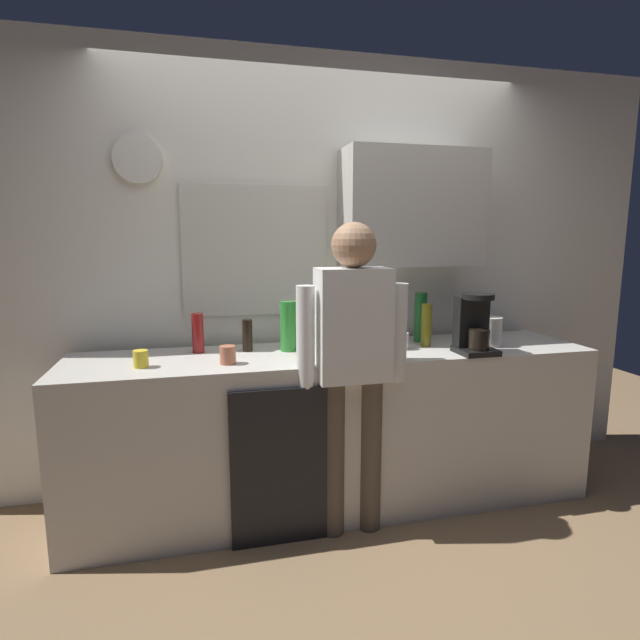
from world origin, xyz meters
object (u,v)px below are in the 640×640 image
at_px(cup_terracotta_mug, 228,355).
at_px(cup_white_mug, 401,341).
at_px(bottle_red_vinegar, 198,333).
at_px(bottle_green_wine, 420,317).
at_px(bottle_olive_oil, 426,325).
at_px(cup_yellow_cup, 141,359).
at_px(bottle_clear_soda, 288,326).
at_px(coffee_maker, 474,326).
at_px(storage_canister, 489,331).
at_px(bottle_amber_beer, 471,321).
at_px(person_at_sink, 353,355).
at_px(bottle_dark_sauce, 247,335).

height_order(cup_terracotta_mug, cup_white_mug, cup_white_mug).
relative_size(bottle_red_vinegar, bottle_green_wine, 0.73).
bearing_deg(bottle_olive_oil, cup_white_mug, -165.15).
bearing_deg(bottle_green_wine, cup_white_mug, -138.06).
relative_size(cup_terracotta_mug, cup_yellow_cup, 1.08).
relative_size(bottle_olive_oil, bottle_clear_soda, 0.89).
distance_m(bottle_olive_oil, cup_terracotta_mug, 1.16).
xyz_separation_m(bottle_olive_oil, bottle_red_vinegar, (-1.30, 0.14, -0.01)).
distance_m(coffee_maker, cup_terracotta_mug, 1.34).
bearing_deg(storage_canister, bottle_clear_soda, 172.85).
height_order(bottle_amber_beer, cup_terracotta_mug, bottle_amber_beer).
distance_m(bottle_clear_soda, cup_terracotta_mug, 0.42).
xyz_separation_m(bottle_amber_beer, cup_yellow_cup, (-1.92, -0.22, -0.07)).
relative_size(coffee_maker, bottle_clear_soda, 1.18).
height_order(bottle_clear_soda, cup_white_mug, bottle_clear_soda).
bearing_deg(storage_canister, coffee_maker, -143.14).
distance_m(bottle_green_wine, person_at_sink, 0.73).
xyz_separation_m(bottle_dark_sauce, bottle_red_vinegar, (-0.27, 0.03, 0.02)).
height_order(bottle_amber_beer, person_at_sink, person_at_sink).
bearing_deg(cup_yellow_cup, bottle_clear_soda, 13.78).
relative_size(bottle_clear_soda, storage_canister, 1.65).
bearing_deg(cup_terracotta_mug, cup_yellow_cup, 175.78).
relative_size(bottle_dark_sauce, bottle_clear_soda, 0.64).
relative_size(bottle_dark_sauce, bottle_green_wine, 0.60).
height_order(bottle_clear_soda, person_at_sink, person_at_sink).
bearing_deg(bottle_dark_sauce, storage_canister, -7.81).
xyz_separation_m(bottle_dark_sauce, person_at_sink, (0.48, -0.43, -0.04)).
xyz_separation_m(bottle_clear_soda, cup_terracotta_mug, (-0.35, -0.22, -0.09)).
relative_size(coffee_maker, cup_white_mug, 3.47).
bearing_deg(bottle_green_wine, bottle_red_vinegar, 179.50).
distance_m(cup_terracotta_mug, storage_canister, 1.52).
relative_size(coffee_maker, bottle_olive_oil, 1.32).
height_order(coffee_maker, cup_white_mug, coffee_maker).
relative_size(bottle_clear_soda, cup_white_mug, 2.95).
bearing_deg(person_at_sink, storage_canister, 21.66).
bearing_deg(cup_terracotta_mug, person_at_sink, -15.41).
height_order(bottle_amber_beer, cup_yellow_cup, bottle_amber_beer).
distance_m(bottle_clear_soda, person_at_sink, 0.47).
bearing_deg(bottle_red_vinegar, person_at_sink, -31.53).
bearing_deg(bottle_red_vinegar, coffee_maker, -13.71).
bearing_deg(bottle_clear_soda, storage_canister, -7.15).
xyz_separation_m(bottle_red_vinegar, bottle_green_wine, (1.32, -0.01, 0.04)).
bearing_deg(coffee_maker, cup_white_mug, 153.83).
bearing_deg(bottle_clear_soda, bottle_green_wine, 4.28).
height_order(bottle_olive_oil, person_at_sink, person_at_sink).
height_order(bottle_green_wine, cup_terracotta_mug, bottle_green_wine).
height_order(bottle_amber_beer, bottle_green_wine, bottle_green_wine).
bearing_deg(bottle_clear_soda, cup_white_mug, -10.19).
height_order(coffee_maker, cup_yellow_cup, coffee_maker).
bearing_deg(bottle_amber_beer, coffee_maker, -118.14).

